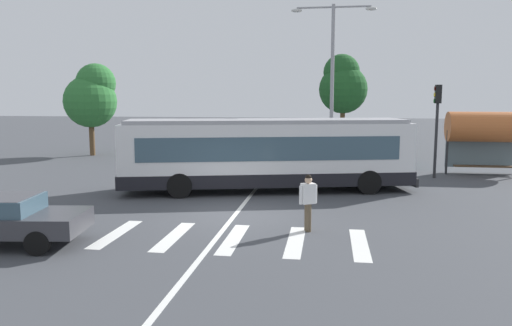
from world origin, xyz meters
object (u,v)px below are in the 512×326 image
at_px(bus_stop_shelter, 487,128).
at_px(background_tree_right, 343,85).
at_px(twin_arm_street_lamp, 332,69).
at_px(parked_car_teal, 390,152).
at_px(parked_car_blue, 212,149).
at_px(traffic_light_far_corner, 437,116).
at_px(background_tree_left, 92,96).
at_px(parked_car_champagne, 300,150).
at_px(parked_car_black, 259,149).
at_px(pedestrian_crossing_street, 308,199).
at_px(city_transit_bus, 267,154).
at_px(parked_car_white, 345,151).

bearing_deg(bus_stop_shelter, background_tree_right, 122.54).
bearing_deg(twin_arm_street_lamp, parked_car_teal, 38.08).
bearing_deg(bus_stop_shelter, parked_car_teal, 141.80).
xyz_separation_m(parked_car_blue, traffic_light_far_corner, (12.43, -4.60, 2.32)).
height_order(parked_car_teal, background_tree_left, background_tree_left).
distance_m(parked_car_champagne, traffic_light_far_corner, 8.62).
bearing_deg(parked_car_champagne, twin_arm_street_lamp, -54.24).
relative_size(bus_stop_shelter, background_tree_left, 0.63).
xyz_separation_m(parked_car_blue, parked_car_teal, (10.83, 0.20, 0.00)).
height_order(parked_car_black, bus_stop_shelter, bus_stop_shelter).
bearing_deg(traffic_light_far_corner, parked_car_blue, 159.70).
bearing_deg(twin_arm_street_lamp, pedestrian_crossing_street, -93.15).
relative_size(city_transit_bus, twin_arm_street_lamp, 1.42).
relative_size(parked_car_black, background_tree_left, 0.73).
relative_size(bus_stop_shelter, twin_arm_street_lamp, 0.44).
relative_size(parked_car_blue, bus_stop_shelter, 1.15).
bearing_deg(pedestrian_crossing_street, bus_stop_shelter, 54.60).
distance_m(city_transit_bus, parked_car_blue, 10.28).
bearing_deg(background_tree_left, parked_car_black, -6.27).
xyz_separation_m(pedestrian_crossing_street, parked_car_white, (1.60, 15.52, -0.20)).
bearing_deg(parked_car_black, parked_car_white, -4.56).
height_order(parked_car_blue, parked_car_black, same).
bearing_deg(pedestrian_crossing_street, city_transit_bus, 108.06).
height_order(city_transit_bus, twin_arm_street_lamp, twin_arm_street_lamp).
bearing_deg(traffic_light_far_corner, bus_stop_shelter, 26.05).
bearing_deg(parked_car_black, parked_car_blue, -167.43).
bearing_deg(parked_car_black, background_tree_right, 53.45).
relative_size(parked_car_white, parked_car_teal, 1.00).
xyz_separation_m(city_transit_bus, traffic_light_far_corner, (7.81, 4.55, 1.49)).
xyz_separation_m(pedestrian_crossing_street, twin_arm_street_lamp, (0.70, 12.76, 4.50)).
bearing_deg(bus_stop_shelter, city_transit_bus, -150.84).
distance_m(traffic_light_far_corner, background_tree_right, 13.23).
height_order(parked_car_blue, traffic_light_far_corner, traffic_light_far_corner).
bearing_deg(bus_stop_shelter, parked_car_white, 153.71).
distance_m(pedestrian_crossing_street, parked_car_teal, 16.07).
height_order(parked_car_blue, parked_car_white, same).
bearing_deg(parked_car_champagne, background_tree_right, 71.19).
bearing_deg(traffic_light_far_corner, city_transit_bus, -149.78).
xyz_separation_m(parked_car_teal, twin_arm_street_lamp, (-3.51, -2.75, 4.71)).
relative_size(bus_stop_shelter, background_tree_right, 0.55).
relative_size(parked_car_white, bus_stop_shelter, 1.15).
bearing_deg(background_tree_right, bus_stop_shelter, -57.46).
height_order(pedestrian_crossing_street, parked_car_teal, pedestrian_crossing_street).
relative_size(parked_car_teal, traffic_light_far_corner, 0.99).
xyz_separation_m(city_transit_bus, pedestrian_crossing_street, (2.01, -6.16, -0.62)).
xyz_separation_m(parked_car_champagne, background_tree_left, (-14.32, 1.94, 3.29)).
bearing_deg(parked_car_champagne, traffic_light_far_corner, -33.47).
relative_size(city_transit_bus, background_tree_right, 1.75).
height_order(city_transit_bus, parked_car_blue, city_transit_bus).
bearing_deg(traffic_light_far_corner, parked_car_champagne, 146.53).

